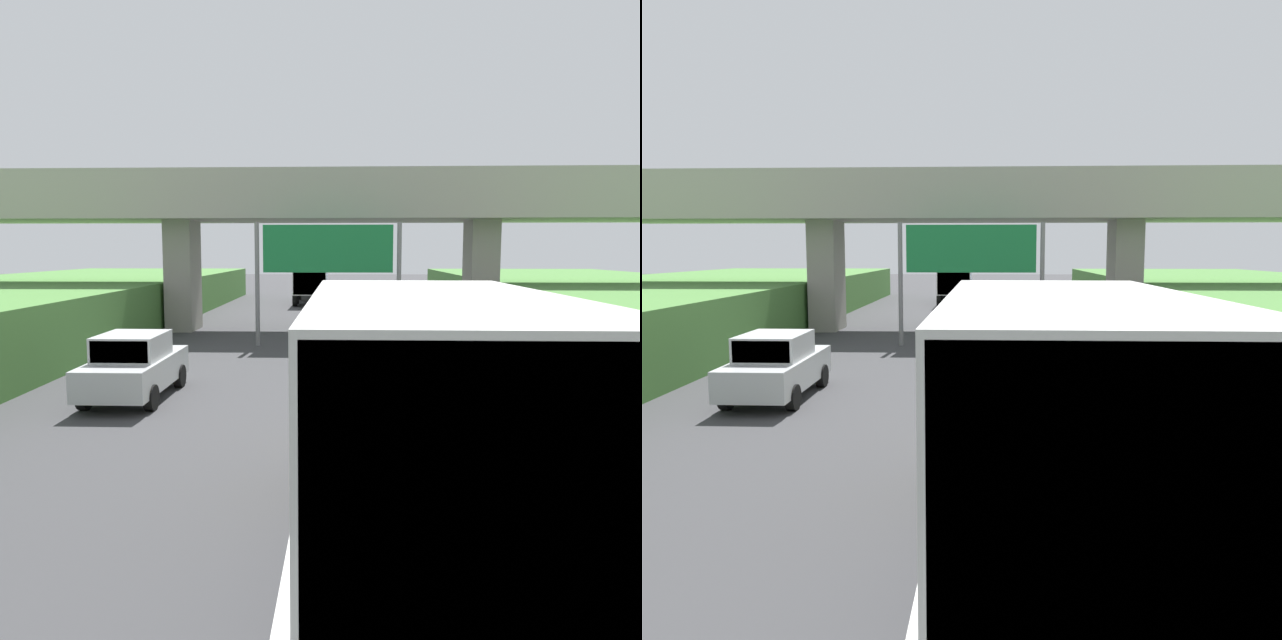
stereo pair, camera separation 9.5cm
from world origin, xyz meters
The scene contains 10 objects.
lane_centre_stripe centered at (0.00, 23.08, 0.00)m, with size 0.20×86.16×0.01m, color white.
overpass_bridge centered at (0.00, 28.85, 5.61)m, with size 40.00×4.80×7.49m.
overhead_highway_sign centered at (0.00, 24.00, 3.64)m, with size 5.88×0.18×4.99m.
truck_yellow centered at (1.48, 6.40, 1.93)m, with size 2.44×7.30×3.44m.
truck_green centered at (-1.67, 43.79, 1.93)m, with size 2.44×7.30×3.44m.
car_blue centered at (1.54, 41.05, 0.86)m, with size 1.86×4.10×1.72m.
car_silver centered at (-4.83, 15.12, 0.86)m, with size 1.86×4.10×1.72m.
construction_barrel_2 centered at (6.71, 14.11, 0.46)m, with size 0.57×0.57×0.90m.
construction_barrel_3 centered at (6.49, 17.73, 0.46)m, with size 0.57×0.57×0.90m.
construction_barrel_4 centered at (6.63, 21.36, 0.46)m, with size 0.57×0.57×0.90m.
Camera 1 is at (0.61, -0.07, 3.84)m, focal length 33.60 mm.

